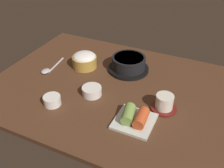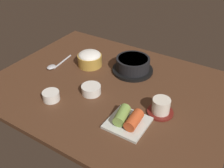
# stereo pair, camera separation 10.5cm
# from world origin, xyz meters

# --- Properties ---
(dining_table) EXTENTS (1.00, 0.76, 0.02)m
(dining_table) POSITION_xyz_m (0.00, 0.00, 0.01)
(dining_table) COLOR #4C2D1C
(dining_table) RESTS_ON ground
(stone_pot) EXTENTS (0.19, 0.19, 0.07)m
(stone_pot) POSITION_xyz_m (0.02, 0.15, 0.05)
(stone_pot) COLOR black
(stone_pot) RESTS_ON dining_table
(rice_bowl) EXTENTS (0.12, 0.12, 0.07)m
(rice_bowl) POSITION_xyz_m (-0.18, 0.09, 0.06)
(rice_bowl) COLOR #B78C38
(rice_bowl) RESTS_ON dining_table
(tea_cup_with_saucer) EXTENTS (0.10, 0.10, 0.06)m
(tea_cup_with_saucer) POSITION_xyz_m (0.25, -0.05, 0.05)
(tea_cup_with_saucer) COLOR maroon
(tea_cup_with_saucer) RESTS_ON dining_table
(banchan_cup_center) EXTENTS (0.08, 0.08, 0.04)m
(banchan_cup_center) POSITION_xyz_m (-0.04, -0.08, 0.04)
(banchan_cup_center) COLOR white
(banchan_cup_center) RESTS_ON dining_table
(kimchi_plate) EXTENTS (0.14, 0.14, 0.05)m
(kimchi_plate) POSITION_xyz_m (0.17, -0.16, 0.04)
(kimchi_plate) COLOR silver
(kimchi_plate) RESTS_ON dining_table
(side_bowl_near) EXTENTS (0.07, 0.07, 0.04)m
(side_bowl_near) POSITION_xyz_m (-0.15, -0.20, 0.04)
(side_bowl_near) COLOR white
(side_bowl_near) RESTS_ON dining_table
(spoon) EXTENTS (0.04, 0.16, 0.01)m
(spoon) POSITION_xyz_m (-0.31, -0.00, 0.03)
(spoon) COLOR #B7B7BC
(spoon) RESTS_ON dining_table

